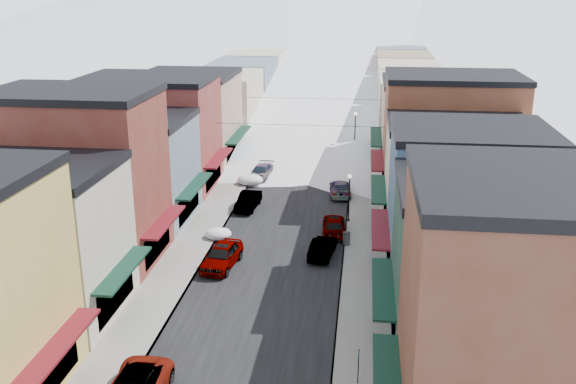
% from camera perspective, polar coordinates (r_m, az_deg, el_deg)
% --- Properties ---
extents(road, '(10.00, 160.00, 0.01)m').
position_cam_1_polar(road, '(83.17, 2.41, 4.68)').
color(road, black).
rests_on(road, ground).
extents(sidewalk_left, '(3.20, 160.00, 0.15)m').
position_cam_1_polar(sidewalk_left, '(83.91, -2.10, 4.85)').
color(sidewalk_left, gray).
rests_on(sidewalk_left, ground).
extents(sidewalk_right, '(3.20, 160.00, 0.15)m').
position_cam_1_polar(sidewalk_right, '(82.93, 6.98, 4.57)').
color(sidewalk_right, gray).
rests_on(sidewalk_right, ground).
extents(curb_left, '(0.10, 160.00, 0.15)m').
position_cam_1_polar(curb_left, '(83.69, -1.05, 4.82)').
color(curb_left, slate).
rests_on(curb_left, ground).
extents(curb_right, '(0.10, 160.00, 0.15)m').
position_cam_1_polar(curb_right, '(82.94, 5.90, 4.61)').
color(curb_right, slate).
rests_on(curb_right, ground).
extents(bldg_l_cream, '(11.30, 8.20, 9.50)m').
position_cam_1_polar(bldg_l_cream, '(41.09, -21.89, -4.05)').
color(bldg_l_cream, beige).
rests_on(bldg_l_cream, ground).
extents(bldg_l_brick_near, '(12.30, 8.20, 12.50)m').
position_cam_1_polar(bldg_l_brick_near, '(47.55, -18.17, 1.22)').
color(bldg_l_brick_near, maroon).
rests_on(bldg_l_brick_near, ground).
extents(bldg_l_grayblue, '(11.30, 9.20, 9.00)m').
position_cam_1_polar(bldg_l_grayblue, '(55.33, -13.93, 2.03)').
color(bldg_l_grayblue, slate).
rests_on(bldg_l_grayblue, ground).
extents(bldg_l_brick_far, '(13.30, 9.20, 11.00)m').
position_cam_1_polar(bldg_l_brick_far, '(63.62, -12.05, 5.17)').
color(bldg_l_brick_far, maroon).
rests_on(bldg_l_brick_far, ground).
extents(bldg_l_tan, '(11.30, 11.20, 10.00)m').
position_cam_1_polar(bldg_l_tan, '(72.77, -8.79, 6.56)').
color(bldg_l_tan, tan).
rests_on(bldg_l_tan, ground).
extents(bldg_r_brick_near, '(12.30, 9.20, 12.50)m').
position_cam_1_polar(bldg_r_brick_near, '(28.06, 21.91, -11.13)').
color(bldg_r_brick_near, brown).
rests_on(bldg_r_brick_near, ground).
extents(bldg_r_green, '(11.30, 9.20, 9.50)m').
position_cam_1_polar(bldg_r_green, '(36.45, 17.43, -6.36)').
color(bldg_r_green, '#1D3D2E').
rests_on(bldg_r_green, ground).
extents(bldg_r_blue, '(11.30, 9.20, 10.50)m').
position_cam_1_polar(bldg_r_blue, '(44.53, 15.54, -1.00)').
color(bldg_r_blue, '#37597D').
rests_on(bldg_r_blue, ground).
extents(bldg_r_cream, '(12.30, 9.20, 9.00)m').
position_cam_1_polar(bldg_r_cream, '(53.32, 14.67, 1.37)').
color(bldg_r_cream, beige).
rests_on(bldg_r_cream, ground).
extents(bldg_r_brick_far, '(13.30, 9.20, 11.50)m').
position_cam_1_polar(bldg_r_brick_far, '(61.71, 14.19, 4.86)').
color(bldg_r_brick_far, brown).
rests_on(bldg_r_brick_far, ground).
extents(bldg_r_tan, '(11.30, 11.20, 9.50)m').
position_cam_1_polar(bldg_r_tan, '(71.51, 12.40, 5.94)').
color(bldg_r_tan, tan).
rests_on(bldg_r_tan, ground).
extents(distant_blocks, '(34.00, 55.00, 8.00)m').
position_cam_1_polar(distant_blocks, '(104.97, 3.46, 9.70)').
color(distant_blocks, gray).
rests_on(distant_blocks, ground).
extents(overhead_cables, '(16.40, 15.04, 0.04)m').
position_cam_1_polar(overhead_cables, '(69.69, 1.65, 7.26)').
color(overhead_cables, black).
rests_on(overhead_cables, ground).
extents(car_silver_sedan, '(2.61, 5.17, 1.69)m').
position_cam_1_polar(car_silver_sedan, '(46.10, -5.90, -5.63)').
color(car_silver_sedan, gray).
rests_on(car_silver_sedan, ground).
extents(car_dark_hatch, '(1.88, 4.56, 1.47)m').
position_cam_1_polar(car_dark_hatch, '(57.50, -3.56, -0.79)').
color(car_dark_hatch, black).
rests_on(car_dark_hatch, ground).
extents(car_silver_wagon, '(2.43, 4.93, 1.38)m').
position_cam_1_polar(car_silver_wagon, '(66.38, -2.40, 1.80)').
color(car_silver_wagon, gray).
rests_on(car_silver_wagon, ground).
extents(car_green_sedan, '(2.00, 4.39, 1.40)m').
position_cam_1_polar(car_green_sedan, '(47.61, 3.08, -4.95)').
color(car_green_sedan, black).
rests_on(car_green_sedan, ground).
extents(car_gray_suv, '(2.09, 4.66, 1.56)m').
position_cam_1_polar(car_gray_suv, '(51.89, 4.11, -2.88)').
color(car_gray_suv, gray).
rests_on(car_gray_suv, ground).
extents(car_black_sedan, '(2.34, 5.03, 1.42)m').
position_cam_1_polar(car_black_sedan, '(61.27, 4.66, 0.37)').
color(car_black_sedan, black).
rests_on(car_black_sedan, ground).
extents(car_lane_silver, '(2.15, 4.83, 1.62)m').
position_cam_1_polar(car_lane_silver, '(75.94, 1.47, 4.00)').
color(car_lane_silver, '#AEB0B7').
rests_on(car_lane_silver, ground).
extents(car_lane_white, '(2.78, 5.79, 1.59)m').
position_cam_1_polar(car_lane_white, '(85.68, 3.54, 5.60)').
color(car_lane_white, white).
rests_on(car_lane_white, ground).
extents(parking_sign, '(0.05, 0.27, 1.95)m').
position_cam_1_polar(parking_sign, '(33.25, 6.28, -14.90)').
color(parking_sign, black).
rests_on(parking_sign, sidewalk_right).
extents(trash_can, '(0.60, 0.60, 1.01)m').
position_cam_1_polar(trash_can, '(49.47, 5.22, -4.14)').
color(trash_can, '#55575A').
rests_on(trash_can, sidewalk_right).
extents(streetlamp_near, '(0.34, 0.34, 4.08)m').
position_cam_1_polar(streetlamp_near, '(53.76, 5.47, 0.04)').
color(streetlamp_near, black).
rests_on(streetlamp_near, sidewalk_right).
extents(streetlamp_far, '(0.41, 0.41, 4.89)m').
position_cam_1_polar(streetlamp_far, '(75.68, 5.98, 5.75)').
color(streetlamp_far, black).
rests_on(streetlamp_far, sidewalk_right).
extents(planter_far, '(0.41, 0.41, 0.66)m').
position_cam_1_polar(planter_far, '(34.36, 8.69, -15.42)').
color(planter_far, '#2F622D').
rests_on(planter_far, sidewalk_right).
extents(snow_pile_mid, '(2.10, 2.49, 0.89)m').
position_cam_1_polar(snow_pile_mid, '(51.11, -6.17, -3.71)').
color(snow_pile_mid, white).
rests_on(snow_pile_mid, ground).
extents(snow_pile_far, '(2.56, 2.77, 1.08)m').
position_cam_1_polar(snow_pile_far, '(64.33, -3.36, 1.08)').
color(snow_pile_far, white).
rests_on(snow_pile_far, ground).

